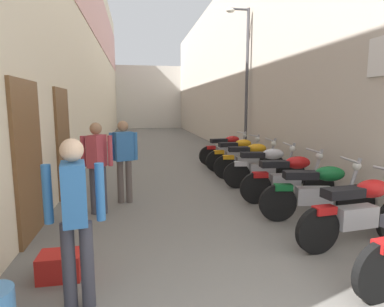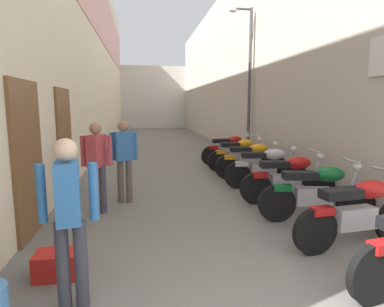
{
  "view_description": "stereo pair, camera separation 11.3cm",
  "coord_description": "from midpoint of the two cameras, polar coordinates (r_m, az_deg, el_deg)",
  "views": [
    {
      "loc": [
        -1.14,
        -1.29,
        1.84
      ],
      "look_at": [
        -0.08,
        4.69,
        0.93
      ],
      "focal_mm": 29.84,
      "sensor_mm": 36.0,
      "label": 1
    },
    {
      "loc": [
        -1.03,
        -1.31,
        1.84
      ],
      "look_at": [
        -0.08,
        4.69,
        0.93
      ],
      "focal_mm": 29.84,
      "sensor_mm": 36.0,
      "label": 2
    }
  ],
  "objects": [
    {
      "name": "motorcycle_seventh",
      "position": [
        9.16,
        7.79,
        0.01
      ],
      "size": [
        1.85,
        0.58,
        1.04
      ],
      "color": "black",
      "rests_on": "ground"
    },
    {
      "name": "building_left",
      "position": [
        14.25,
        -17.76,
        17.31
      ],
      "size": [
        0.45,
        25.4,
        8.15
      ],
      "color": "beige",
      "rests_on": "ground"
    },
    {
      "name": "building_far_end",
      "position": [
        27.73,
        -7.89,
        9.87
      ],
      "size": [
        8.28,
        2.0,
        5.06
      ],
      "primitive_type": "cube",
      "color": "beige",
      "rests_on": "ground"
    },
    {
      "name": "motorcycle_fifth",
      "position": [
        7.33,
        12.5,
        -2.25
      ],
      "size": [
        1.84,
        0.58,
        1.04
      ],
      "color": "black",
      "rests_on": "ground"
    },
    {
      "name": "motorcycle_eighth",
      "position": [
        10.15,
        5.99,
        0.87
      ],
      "size": [
        1.84,
        0.58,
        1.04
      ],
      "color": "black",
      "rests_on": "ground"
    },
    {
      "name": "motorcycle_second",
      "position": [
        4.7,
        27.2,
        -9.05
      ],
      "size": [
        1.85,
        0.58,
        1.04
      ],
      "color": "black",
      "rests_on": "ground"
    },
    {
      "name": "pedestrian_by_doorway",
      "position": [
        3.06,
        -21.16,
        -9.75
      ],
      "size": [
        0.52,
        0.37,
        1.57
      ],
      "color": "#383842",
      "rests_on": "ground"
    },
    {
      "name": "plastic_crate",
      "position": [
        3.93,
        -23.27,
        -17.92
      ],
      "size": [
        0.44,
        0.32,
        0.28
      ],
      "primitive_type": "cube",
      "color": "red",
      "rests_on": "ground"
    },
    {
      "name": "ground_plane",
      "position": [
        12.19,
        -4.8,
        -0.21
      ],
      "size": [
        41.4,
        41.4,
        0.0
      ],
      "primitive_type": "plane",
      "color": "#66635E"
    },
    {
      "name": "street_lamp",
      "position": [
        10.84,
        9.05,
        13.79
      ],
      "size": [
        0.79,
        0.18,
        4.92
      ],
      "color": "#47474C",
      "rests_on": "ground"
    },
    {
      "name": "motorcycle_sixth",
      "position": [
        8.22,
        9.93,
        -1.02
      ],
      "size": [
        1.85,
        0.58,
        1.04
      ],
      "color": "black",
      "rests_on": "ground"
    },
    {
      "name": "pedestrian_further_down",
      "position": [
        6.17,
        -12.6,
        -0.34
      ],
      "size": [
        0.52,
        0.32,
        1.57
      ],
      "color": "#564C47",
      "rests_on": "ground"
    },
    {
      "name": "motorcycle_third",
      "position": [
        5.48,
        21.01,
        -6.25
      ],
      "size": [
        1.84,
        0.58,
        1.04
      ],
      "color": "black",
      "rests_on": "ground"
    },
    {
      "name": "motorcycle_fourth",
      "position": [
        6.33,
        16.36,
        -4.08
      ],
      "size": [
        1.85,
        0.58,
        1.04
      ],
      "color": "black",
      "rests_on": "ground"
    },
    {
      "name": "building_right",
      "position": [
        14.62,
        5.8,
        14.66
      ],
      "size": [
        0.45,
        25.4,
        6.84
      ],
      "color": "beige",
      "rests_on": "ground"
    },
    {
      "name": "pedestrian_mid_alley",
      "position": [
        5.64,
        -17.13,
        -1.33
      ],
      "size": [
        0.52,
        0.39,
        1.57
      ],
      "color": "#383842",
      "rests_on": "ground"
    }
  ]
}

